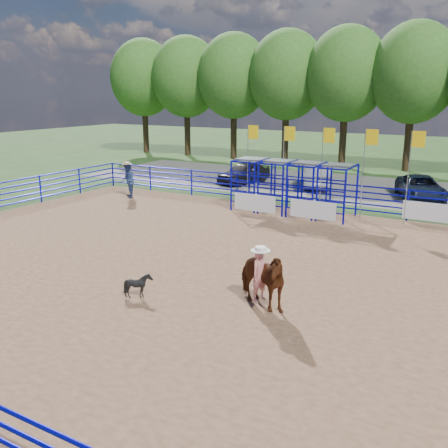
{
  "coord_description": "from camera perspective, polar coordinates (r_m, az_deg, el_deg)",
  "views": [
    {
      "loc": [
        6.83,
        -13.79,
        5.8
      ],
      "look_at": [
        -1.66,
        1.0,
        1.3
      ],
      "focal_mm": 40.0,
      "sensor_mm": 36.0,
      "label": 1
    }
  ],
  "objects": [
    {
      "name": "car_b",
      "position": [
        32.14,
        10.6,
        5.53
      ],
      "size": [
        3.1,
        4.87,
        1.51
      ],
      "primitive_type": "imported",
      "rotation": [
        0.0,
        0.0,
        3.5
      ],
      "color": "gray",
      "rests_on": "gravel_strip"
    },
    {
      "name": "car_c",
      "position": [
        29.93,
        21.53,
        3.87
      ],
      "size": [
        3.62,
        5.17,
        1.31
      ],
      "primitive_type": "imported",
      "rotation": [
        0.0,
        0.0,
        0.34
      ],
      "color": "#141C33",
      "rests_on": "gravel_strip"
    },
    {
      "name": "treeline",
      "position": [
        40.41,
        20.97,
        16.32
      ],
      "size": [
        56.4,
        6.4,
        11.24
      ],
      "color": "#3F2B19",
      "rests_on": "ground"
    },
    {
      "name": "ground",
      "position": [
        16.45,
        3.3,
        -5.9
      ],
      "size": [
        120.0,
        120.0,
        0.0
      ],
      "primitive_type": "plane",
      "color": "#345622",
      "rests_on": "ground"
    },
    {
      "name": "arena_dirt",
      "position": [
        16.44,
        3.3,
        -5.86
      ],
      "size": [
        30.0,
        20.0,
        0.02
      ],
      "primitive_type": "cube",
      "color": "#8C6446",
      "rests_on": "ground"
    },
    {
      "name": "calf",
      "position": [
        14.78,
        -9.75,
        -6.91
      ],
      "size": [
        0.77,
        0.71,
        0.74
      ],
      "primitive_type": "imported",
      "rotation": [
        0.0,
        0.0,
        1.4
      ],
      "color": "black",
      "rests_on": "arena_dirt"
    },
    {
      "name": "gravel_strip",
      "position": [
        32.07,
        17.09,
        3.72
      ],
      "size": [
        40.0,
        10.0,
        0.01
      ],
      "primitive_type": "cube",
      "color": "slate",
      "rests_on": "ground"
    },
    {
      "name": "spectator_cowboy",
      "position": [
        28.73,
        -10.96,
        4.94
      ],
      "size": [
        1.18,
        1.2,
        2.0
      ],
      "color": "navy",
      "rests_on": "arena_dirt"
    },
    {
      "name": "horse_and_rider",
      "position": [
        13.77,
        4.15,
        -5.87
      ],
      "size": [
        2.22,
        1.64,
        2.49
      ],
      "color": "#5A2912",
      "rests_on": "arena_dirt"
    },
    {
      "name": "perimeter_fence",
      "position": [
        16.2,
        3.34,
        -3.41
      ],
      "size": [
        30.1,
        20.1,
        1.5
      ],
      "color": "#0908B6",
      "rests_on": "ground"
    },
    {
      "name": "chute_assembly",
      "position": [
        24.68,
        8.63,
        4.01
      ],
      "size": [
        19.32,
        2.41,
        4.2
      ],
      "color": "#0908B6",
      "rests_on": "ground"
    },
    {
      "name": "car_a",
      "position": [
        32.99,
        2.3,
        5.89
      ],
      "size": [
        2.48,
        4.32,
        1.38
      ],
      "primitive_type": "imported",
      "rotation": [
        0.0,
        0.0,
        -0.22
      ],
      "color": "black",
      "rests_on": "gravel_strip"
    }
  ]
}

